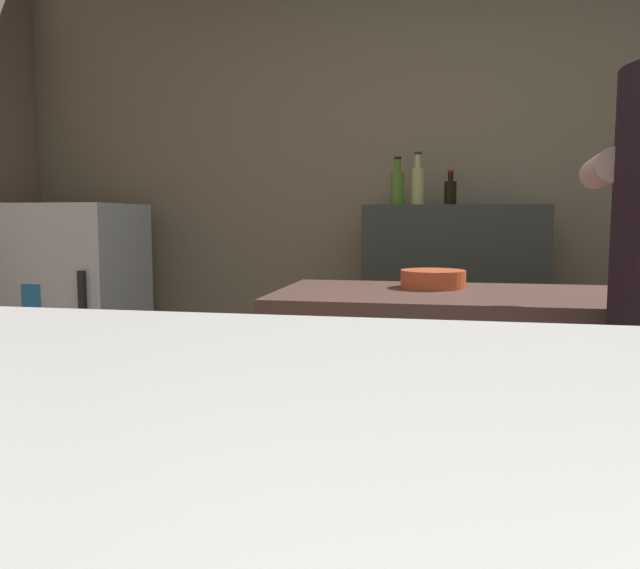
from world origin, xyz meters
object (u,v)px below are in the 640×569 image
(bottle_vinegar, at_px, (417,185))
(bottle_olive_oil, at_px, (397,187))
(mini_fridge, at_px, (80,317))
(bottle_hot_sauce, at_px, (450,192))
(mixing_bowl, at_px, (433,279))

(bottle_vinegar, relative_size, bottle_olive_oil, 1.11)
(bottle_vinegar, height_order, bottle_olive_oil, bottle_vinegar)
(mini_fridge, xyz_separation_m, bottle_hot_sauce, (1.90, 0.21, 0.65))
(bottle_vinegar, bearing_deg, mixing_bowl, -84.54)
(mini_fridge, xyz_separation_m, bottle_olive_oil, (1.65, 0.12, 0.67))
(mixing_bowl, xyz_separation_m, bottle_hot_sauce, (0.06, 1.12, 0.33))
(mixing_bowl, bearing_deg, bottle_hot_sauce, 87.14)
(mini_fridge, distance_m, mixing_bowl, 2.08)
(bottle_vinegar, height_order, bottle_hot_sauce, bottle_vinegar)
(mini_fridge, relative_size, bottle_vinegar, 4.63)
(bottle_olive_oil, bearing_deg, mixing_bowl, -79.23)
(mini_fridge, bearing_deg, bottle_vinegar, 5.49)
(mixing_bowl, xyz_separation_m, bottle_vinegar, (-0.10, 1.08, 0.36))
(mini_fridge, height_order, bottle_olive_oil, bottle_olive_oil)
(mini_fridge, height_order, bottle_hot_sauce, bottle_hot_sauce)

